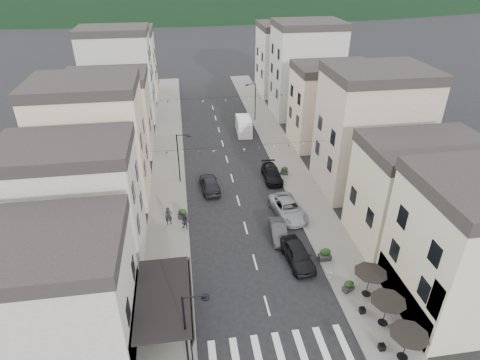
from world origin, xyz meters
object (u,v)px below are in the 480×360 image
object	(u,v)px
parked_car_b	(278,231)
parked_car_e	(210,184)
parked_car_d	(272,174)
parked_car_c	(288,208)
parked_car_a	(298,254)
delivery_van	(244,125)
pedestrian_b	(185,222)
pedestrian_a	(169,216)

from	to	relation	value
parked_car_b	parked_car_e	xyz separation A→B (m)	(-5.62, 9.53, 0.14)
parked_car_b	parked_car_d	world-z (taller)	parked_car_d
parked_car_c	parked_car_d	world-z (taller)	parked_car_c
parked_car_a	parked_car_b	size ratio (longest dim) A/B	1.20
parked_car_e	delivery_van	size ratio (longest dim) A/B	0.92
parked_car_a	parked_car_e	size ratio (longest dim) A/B	1.02
delivery_van	parked_car_e	bearing A→B (deg)	-109.21
parked_car_a	pedestrian_b	distance (m)	11.20
parked_car_b	parked_car_d	distance (m)	11.04
parked_car_a	parked_car_c	bearing A→B (deg)	76.55
parked_car_e	pedestrian_a	xyz separation A→B (m)	(-4.53, -6.08, 0.25)
delivery_van	pedestrian_b	bearing A→B (deg)	-109.35
parked_car_e	pedestrian_b	size ratio (longest dim) A/B	2.89
parked_car_d	delivery_van	distance (m)	14.25
pedestrian_b	parked_car_b	bearing A→B (deg)	17.30
pedestrian_a	pedestrian_b	world-z (taller)	pedestrian_a
parked_car_e	pedestrian_a	bearing A→B (deg)	48.73
delivery_van	pedestrian_b	size ratio (longest dim) A/B	3.12
parked_car_e	pedestrian_a	world-z (taller)	pedestrian_a
parked_car_a	delivery_van	distance (m)	28.77
parked_car_b	pedestrian_b	distance (m)	8.93
parked_car_b	parked_car_a	bearing A→B (deg)	-73.01
parked_car_d	pedestrian_b	bearing A→B (deg)	-139.89
pedestrian_a	parked_car_a	bearing A→B (deg)	-38.72
parked_car_c	parked_car_b	bearing A→B (deg)	-125.79
pedestrian_a	delivery_van	bearing A→B (deg)	57.63
parked_car_d	delivery_van	bearing A→B (deg)	95.12
pedestrian_a	pedestrian_b	xyz separation A→B (m)	(1.54, -1.07, -0.12)
parked_car_d	parked_car_e	world-z (taller)	parked_car_e
parked_car_c	pedestrian_b	distance (m)	10.45
pedestrian_a	pedestrian_b	bearing A→B (deg)	-40.33
parked_car_a	parked_car_c	size ratio (longest dim) A/B	0.86
parked_car_b	delivery_van	distance (m)	25.11
parked_car_a	parked_car_e	bearing A→B (deg)	110.45
parked_car_a	parked_car_b	world-z (taller)	parked_car_a
parked_car_d	pedestrian_a	size ratio (longest dim) A/B	2.59
parked_car_b	delivery_van	bearing A→B (deg)	92.84
parked_car_a	delivery_van	bearing A→B (deg)	84.65
parked_car_e	delivery_van	distance (m)	16.81
parked_car_c	parked_car_d	bearing A→B (deg)	82.15
parked_car_d	pedestrian_b	xyz separation A→B (m)	(-10.40, -8.51, 0.24)
parked_car_e	pedestrian_b	bearing A→B (deg)	62.75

